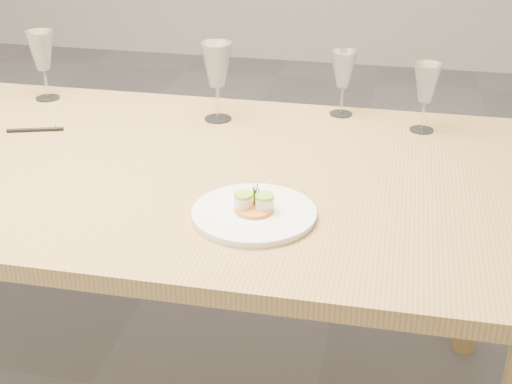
% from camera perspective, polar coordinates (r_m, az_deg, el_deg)
% --- Properties ---
extents(ground, '(7.00, 7.00, 0.00)m').
position_cam_1_polar(ground, '(2.27, -13.01, -14.68)').
color(ground, slate).
rests_on(ground, ground).
extents(dining_table, '(2.40, 1.00, 0.75)m').
position_cam_1_polar(dining_table, '(1.90, -15.09, 1.05)').
color(dining_table, tan).
rests_on(dining_table, ground).
extents(dinner_plate, '(0.26, 0.26, 0.07)m').
position_cam_1_polar(dinner_plate, '(1.50, -0.14, -1.65)').
color(dinner_plate, white).
rests_on(dinner_plate, dining_table).
extents(ballpoint_pen, '(0.15, 0.06, 0.01)m').
position_cam_1_polar(ballpoint_pen, '(2.04, -17.23, 4.79)').
color(ballpoint_pen, black).
rests_on(ballpoint_pen, dining_table).
extents(wine_glass_1, '(0.08, 0.08, 0.21)m').
position_cam_1_polar(wine_glass_1, '(2.25, -16.79, 10.67)').
color(wine_glass_1, white).
rests_on(wine_glass_1, dining_table).
extents(wine_glass_2, '(0.09, 0.09, 0.22)m').
position_cam_1_polar(wine_glass_2, '(1.99, -3.16, 9.99)').
color(wine_glass_2, white).
rests_on(wine_glass_2, dining_table).
extents(wine_glass_3, '(0.07, 0.07, 0.19)m').
position_cam_1_polar(wine_glass_3, '(2.04, 7.00, 9.60)').
color(wine_glass_3, white).
rests_on(wine_glass_3, dining_table).
extents(wine_glass_4, '(0.08, 0.08, 0.19)m').
position_cam_1_polar(wine_glass_4, '(1.96, 13.48, 8.37)').
color(wine_glass_4, white).
rests_on(wine_glass_4, dining_table).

